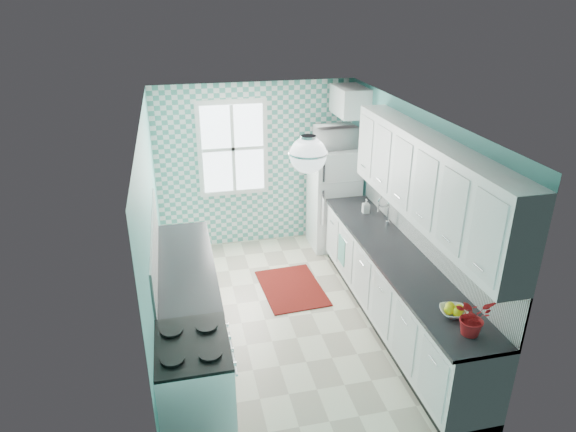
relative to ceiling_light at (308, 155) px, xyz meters
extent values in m
cube|color=beige|center=(0.00, 0.80, -2.33)|extent=(3.00, 4.40, 0.02)
cube|color=white|center=(0.00, 0.80, 0.19)|extent=(3.00, 4.40, 0.02)
cube|color=#58ACA6|center=(0.00, 3.01, -1.07)|extent=(3.00, 0.02, 2.50)
cube|color=#58ACA6|center=(0.00, -1.41, -1.07)|extent=(3.00, 0.02, 2.50)
cube|color=#58ACA6|center=(-1.51, 0.80, -1.07)|extent=(0.02, 4.40, 2.50)
cube|color=#58ACA6|center=(1.51, 0.80, -1.07)|extent=(0.02, 4.40, 2.50)
cube|color=teal|center=(0.00, 2.99, -1.07)|extent=(3.00, 0.01, 2.50)
cube|color=white|center=(-0.35, 2.96, -0.77)|extent=(1.04, 0.05, 1.44)
cube|color=white|center=(-0.35, 2.95, -0.77)|extent=(0.90, 0.02, 1.30)
cube|color=white|center=(1.49, 0.40, -1.13)|extent=(0.02, 3.60, 0.51)
cube|color=white|center=(-1.49, 0.73, -1.13)|extent=(0.02, 2.15, 0.51)
cube|color=white|center=(1.33, 0.20, -0.42)|extent=(0.33, 3.20, 0.90)
cube|color=white|center=(1.30, 2.63, -0.07)|extent=(0.40, 0.74, 0.40)
cylinder|color=silver|center=(0.00, 0.00, 0.16)|extent=(0.14, 0.14, 0.04)
cylinder|color=silver|center=(0.00, 0.00, 0.09)|extent=(0.02, 0.02, 0.12)
sphere|color=white|center=(0.00, 0.00, 0.00)|extent=(0.34, 0.34, 0.34)
cube|color=white|center=(1.20, 0.40, -1.87)|extent=(0.60, 3.60, 0.90)
cube|color=black|center=(1.19, 0.40, -1.40)|extent=(0.63, 3.60, 0.04)
cube|color=white|center=(-1.20, 0.73, -1.87)|extent=(0.60, 2.15, 0.90)
cube|color=black|center=(-1.19, 0.73, -1.40)|extent=(0.63, 2.15, 0.04)
cube|color=silver|center=(1.11, 2.58, -1.53)|extent=(0.69, 0.65, 1.58)
cube|color=silver|center=(1.11, 2.25, -1.17)|extent=(0.67, 0.01, 0.02)
cube|color=silver|center=(0.84, 2.23, -0.98)|extent=(0.03, 0.03, 0.30)
cube|color=silver|center=(0.84, 2.23, -1.53)|extent=(0.03, 0.03, 0.54)
cube|color=white|center=(-1.20, -0.76, -1.83)|extent=(0.64, 0.81, 0.96)
cube|color=black|center=(-1.20, -0.76, -1.35)|extent=(0.64, 0.81, 0.03)
cube|color=black|center=(-0.88, -0.76, -1.77)|extent=(0.01, 0.53, 0.32)
cube|color=silver|center=(1.20, 1.18, -1.40)|extent=(0.52, 0.44, 0.12)
cylinder|color=silver|center=(1.39, 1.18, -1.20)|extent=(0.02, 0.02, 0.30)
torus|color=silver|center=(1.31, 1.18, -1.01)|extent=(0.16, 0.02, 0.16)
cube|color=maroon|center=(0.19, 1.43, -2.32)|extent=(0.84, 1.15, 0.02)
cube|color=#66B19C|center=(0.89, 1.46, -1.84)|extent=(0.06, 0.25, 0.38)
imported|color=white|center=(1.20, -0.81, -1.35)|extent=(0.30, 0.30, 0.06)
imported|color=#B9253E|center=(1.20, -1.10, -1.21)|extent=(0.38, 0.35, 0.35)
imported|color=#9EC3CB|center=(1.25, 1.61, -1.29)|extent=(0.09, 0.09, 0.19)
imported|color=white|center=(1.11, 2.58, -0.58)|extent=(0.61, 0.43, 0.32)
camera|label=1|loc=(-1.18, -4.35, 1.39)|focal=32.00mm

